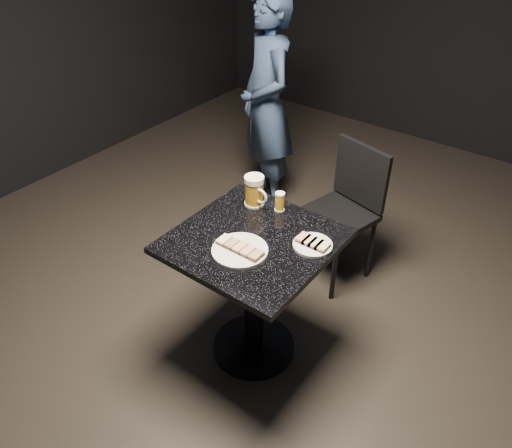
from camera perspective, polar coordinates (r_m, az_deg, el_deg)
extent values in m
plane|color=black|center=(2.80, -0.25, -13.91)|extent=(6.00, 6.00, 0.00)
cylinder|color=silver|center=(2.20, -1.86, -3.04)|extent=(0.25, 0.25, 0.01)
cylinder|color=silver|center=(2.24, 6.49, -2.42)|extent=(0.18, 0.18, 0.01)
imported|color=navy|center=(3.55, 1.22, 13.36)|extent=(0.68, 0.62, 1.56)
cylinder|color=black|center=(2.79, -0.25, -13.75)|extent=(0.44, 0.44, 0.03)
cylinder|color=black|center=(2.53, -0.28, -8.46)|extent=(0.10, 0.10, 0.69)
cube|color=black|center=(2.29, -0.30, -1.96)|extent=(0.70, 0.70, 0.03)
cylinder|color=white|center=(2.51, -0.20, 2.40)|extent=(0.10, 0.10, 0.01)
cylinder|color=gold|center=(2.47, -0.20, 3.65)|extent=(0.09, 0.09, 0.12)
cylinder|color=white|center=(2.43, -0.21, 5.13)|extent=(0.10, 0.10, 0.03)
torus|color=white|center=(2.43, 0.49, 3.18)|extent=(0.08, 0.01, 0.08)
cylinder|color=silver|center=(2.47, 2.70, 1.69)|extent=(0.05, 0.05, 0.01)
cylinder|color=gold|center=(2.44, 2.73, 2.54)|extent=(0.05, 0.05, 0.08)
cylinder|color=white|center=(2.42, 2.76, 3.45)|extent=(0.05, 0.05, 0.01)
cube|color=black|center=(2.99, 9.25, 0.94)|extent=(0.45, 0.45, 0.04)
cylinder|color=black|center=(3.12, 4.72, -2.34)|extent=(0.03, 0.03, 0.43)
cylinder|color=black|center=(2.95, 8.92, -5.30)|extent=(0.03, 0.03, 0.43)
cylinder|color=black|center=(3.31, 8.77, -0.18)|extent=(0.03, 0.03, 0.43)
cylinder|color=black|center=(3.15, 12.93, -2.83)|extent=(0.03, 0.03, 0.43)
cube|color=black|center=(2.99, 11.95, 5.59)|extent=(0.37, 0.12, 0.37)
cube|color=#4C3521|center=(2.24, -3.62, -1.95)|extent=(0.05, 0.07, 0.01)
cube|color=beige|center=(2.23, -3.63, -1.75)|extent=(0.05, 0.07, 0.01)
cube|color=#4C3521|center=(2.22, -2.75, -2.37)|extent=(0.05, 0.07, 0.01)
cube|color=#8C7251|center=(2.21, -2.76, -2.17)|extent=(0.05, 0.07, 0.01)
cube|color=#4C3521|center=(2.19, -1.86, -2.80)|extent=(0.05, 0.07, 0.01)
cube|color=tan|center=(2.19, -1.87, -2.60)|extent=(0.05, 0.07, 0.01)
cube|color=#4C3521|center=(2.17, -0.96, -3.23)|extent=(0.05, 0.07, 0.01)
cube|color=tan|center=(2.17, -0.96, -3.04)|extent=(0.05, 0.07, 0.01)
cube|color=#4C3521|center=(2.15, -0.03, -3.67)|extent=(0.05, 0.07, 0.01)
cube|color=#8C7251|center=(2.15, -0.03, -3.48)|extent=(0.05, 0.07, 0.01)
cube|color=#4C3521|center=(2.26, 5.43, -1.71)|extent=(0.05, 0.07, 0.01)
cube|color=tan|center=(2.25, 5.45, -1.52)|extent=(0.05, 0.07, 0.01)
cube|color=#4C3521|center=(2.24, 6.15, -2.02)|extent=(0.05, 0.07, 0.01)
cube|color=beige|center=(2.24, 6.16, -1.83)|extent=(0.05, 0.07, 0.01)
cube|color=#4C3521|center=(2.23, 6.87, -2.33)|extent=(0.05, 0.07, 0.01)
cube|color=beige|center=(2.22, 6.89, -2.14)|extent=(0.05, 0.07, 0.01)
cube|color=#4C3521|center=(2.22, 7.61, -2.65)|extent=(0.05, 0.07, 0.01)
cube|color=beige|center=(2.21, 7.62, -2.46)|extent=(0.05, 0.07, 0.01)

